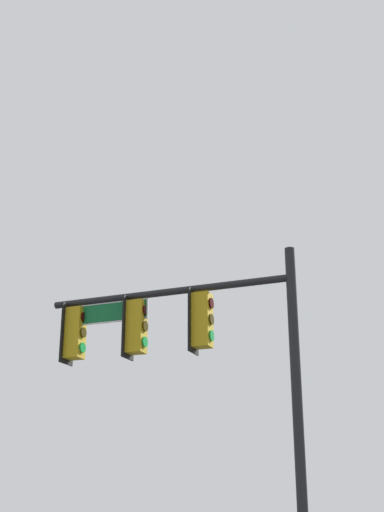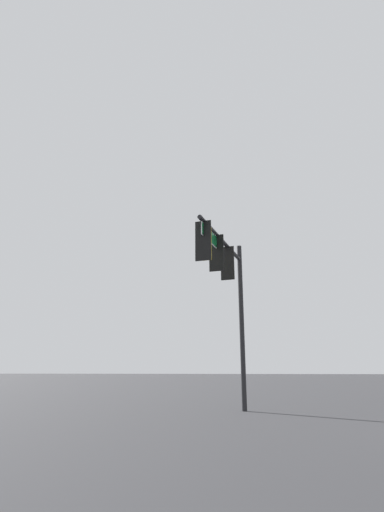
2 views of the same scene
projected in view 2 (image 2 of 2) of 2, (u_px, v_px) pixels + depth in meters
The scene contains 1 object.
signal_pole_near at pixel (226, 274), 14.70m from camera, with size 5.31×1.06×6.69m.
Camera 2 is at (10.65, -6.20, 1.50)m, focal length 28.00 mm.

